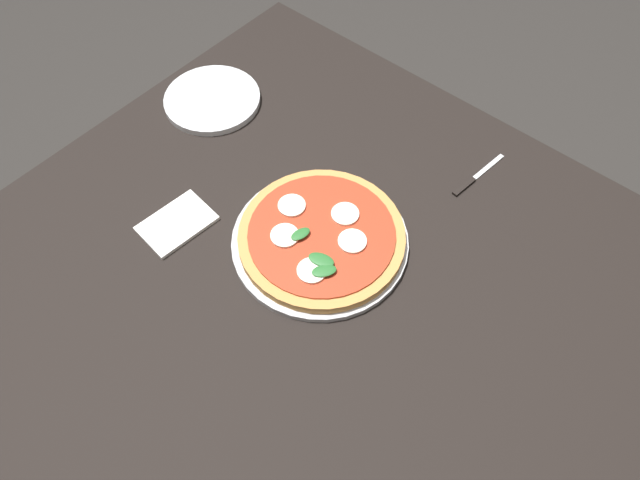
{
  "coord_description": "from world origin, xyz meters",
  "views": [
    {
      "loc": [
        -0.37,
        -0.34,
        1.6
      ],
      "look_at": [
        0.07,
        0.04,
        0.73
      ],
      "focal_mm": 32.7,
      "sensor_mm": 36.0,
      "label": 1
    }
  ],
  "objects_px": {
    "plate_white": "(212,100)",
    "napkin": "(177,223)",
    "serving_tray": "(320,241)",
    "dining_table": "(312,306)",
    "knife": "(472,180)",
    "pizza": "(321,236)"
  },
  "relations": [
    {
      "from": "plate_white",
      "to": "dining_table",
      "type": "bearing_deg",
      "value": -113.46
    },
    {
      "from": "knife",
      "to": "plate_white",
      "type": "bearing_deg",
      "value": 108.0
    },
    {
      "from": "knife",
      "to": "pizza",
      "type": "bearing_deg",
      "value": 157.02
    },
    {
      "from": "dining_table",
      "to": "plate_white",
      "type": "relative_size",
      "value": 5.72
    },
    {
      "from": "serving_tray",
      "to": "knife",
      "type": "height_order",
      "value": "serving_tray"
    },
    {
      "from": "dining_table",
      "to": "knife",
      "type": "relative_size",
      "value": 7.86
    },
    {
      "from": "pizza",
      "to": "napkin",
      "type": "distance_m",
      "value": 0.27
    },
    {
      "from": "dining_table",
      "to": "napkin",
      "type": "bearing_deg",
      "value": 104.76
    },
    {
      "from": "napkin",
      "to": "knife",
      "type": "height_order",
      "value": "napkin"
    },
    {
      "from": "pizza",
      "to": "napkin",
      "type": "height_order",
      "value": "pizza"
    },
    {
      "from": "dining_table",
      "to": "serving_tray",
      "type": "distance_m",
      "value": 0.13
    },
    {
      "from": "serving_tray",
      "to": "pizza",
      "type": "xyz_separation_m",
      "value": [
        0.0,
        -0.0,
        0.02
      ]
    },
    {
      "from": "dining_table",
      "to": "knife",
      "type": "bearing_deg",
      "value": -13.53
    },
    {
      "from": "serving_tray",
      "to": "napkin",
      "type": "distance_m",
      "value": 0.27
    },
    {
      "from": "napkin",
      "to": "serving_tray",
      "type": "bearing_deg",
      "value": -58.33
    },
    {
      "from": "pizza",
      "to": "plate_white",
      "type": "distance_m",
      "value": 0.43
    },
    {
      "from": "knife",
      "to": "serving_tray",
      "type": "bearing_deg",
      "value": 156.73
    },
    {
      "from": "pizza",
      "to": "plate_white",
      "type": "height_order",
      "value": "pizza"
    },
    {
      "from": "pizza",
      "to": "knife",
      "type": "distance_m",
      "value": 0.33
    },
    {
      "from": "serving_tray",
      "to": "plate_white",
      "type": "xyz_separation_m",
      "value": [
        0.13,
        0.41,
        0.0
      ]
    },
    {
      "from": "serving_tray",
      "to": "napkin",
      "type": "bearing_deg",
      "value": 121.67
    },
    {
      "from": "plate_white",
      "to": "napkin",
      "type": "bearing_deg",
      "value": -145.25
    }
  ]
}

